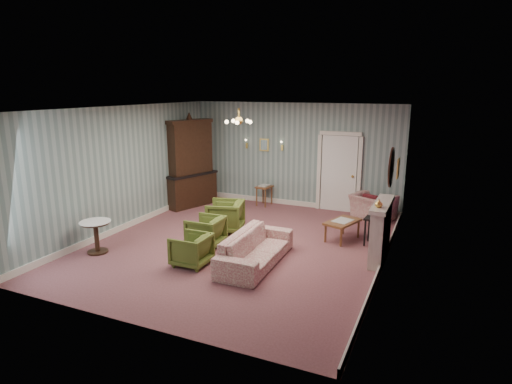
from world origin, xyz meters
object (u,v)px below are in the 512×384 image
at_px(fireplace, 381,231).
at_px(coffee_table, 342,230).
at_px(olive_chair_a, 191,248).
at_px(olive_chair_c, 225,215).
at_px(olive_chair_b, 206,230).
at_px(dresser, 190,161).
at_px(side_table_black, 375,231).
at_px(pedestal_table, 97,237).
at_px(sofa_chintz, 256,243).
at_px(wingback_chair, 373,203).

height_order(fireplace, coffee_table, fireplace).
bearing_deg(olive_chair_a, olive_chair_c, -171.16).
xyz_separation_m(olive_chair_b, coffee_table, (2.58, 1.54, -0.13)).
height_order(olive_chair_a, coffee_table, olive_chair_a).
height_order(dresser, fireplace, dresser).
height_order(olive_chair_b, coffee_table, olive_chair_b).
relative_size(olive_chair_a, olive_chair_c, 0.83).
height_order(side_table_black, pedestal_table, pedestal_table).
bearing_deg(sofa_chintz, pedestal_table, 102.98).
height_order(wingback_chair, coffee_table, wingback_chair).
bearing_deg(olive_chair_c, olive_chair_b, -11.72).
bearing_deg(side_table_black, wingback_chair, 100.07).
bearing_deg(dresser, sofa_chintz, -23.48).
bearing_deg(olive_chair_a, wingback_chair, 148.18).
bearing_deg(olive_chair_a, pedestal_table, -83.65).
bearing_deg(side_table_black, fireplace, -74.09).
distance_m(dresser, fireplace, 5.87).
bearing_deg(wingback_chair, fireplace, 126.98).
relative_size(olive_chair_a, dresser, 0.26).
relative_size(dresser, fireplace, 1.85).
height_order(coffee_table, pedestal_table, pedestal_table).
height_order(dresser, pedestal_table, dresser).
distance_m(wingback_chair, coffee_table, 1.92).
bearing_deg(sofa_chintz, fireplace, -61.94).
xyz_separation_m(olive_chair_c, wingback_chair, (3.01, 2.40, 0.02)).
distance_m(dresser, pedestal_table, 4.00).
xyz_separation_m(dresser, coffee_table, (4.60, -1.10, -1.07)).
bearing_deg(coffee_table, olive_chair_a, -132.55).
bearing_deg(fireplace, coffee_table, 139.48).
xyz_separation_m(sofa_chintz, side_table_black, (1.93, 1.93, -0.10)).
relative_size(olive_chair_c, coffee_table, 0.92).
relative_size(olive_chair_a, pedestal_table, 0.99).
xyz_separation_m(dresser, side_table_black, (5.30, -1.15, -0.99)).
bearing_deg(dresser, olive_chair_b, -33.74).
xyz_separation_m(olive_chair_a, side_table_black, (3.02, 2.48, -0.03)).
bearing_deg(wingback_chair, sofa_chintz, 92.83).
height_order(olive_chair_a, sofa_chintz, sofa_chintz).
xyz_separation_m(olive_chair_a, olive_chair_c, (-0.33, 2.00, 0.07)).
bearing_deg(side_table_black, olive_chair_b, -155.60).
relative_size(coffee_table, pedestal_table, 1.30).
relative_size(fireplace, coffee_table, 1.59).
distance_m(dresser, coffee_table, 4.85).
bearing_deg(wingback_chair, side_table_black, 125.33).
distance_m(olive_chair_b, sofa_chintz, 1.43).
height_order(olive_chair_b, fireplace, fireplace).
distance_m(olive_chair_c, coffee_table, 2.70).
bearing_deg(pedestal_table, olive_chair_a, 6.78).
bearing_deg(pedestal_table, fireplace, 20.49).
bearing_deg(fireplace, olive_chair_a, -151.65).
xyz_separation_m(olive_chair_b, dresser, (-2.01, 2.64, 0.94)).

